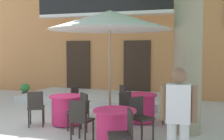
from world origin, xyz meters
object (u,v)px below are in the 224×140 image
at_px(cafe_table_middle, 141,108).
at_px(cafe_chair_middle_0, 122,107).
at_px(cafe_table_front, 66,110).
at_px(ground_planter_left, 25,90).
at_px(cafe_chair_front_0, 78,100).
at_px(pedestrian_near_entrance, 178,119).
at_px(cafe_chair_middle_2, 126,98).
at_px(cafe_table_near_tree, 115,128).
at_px(cafe_chair_front_2, 80,110).
at_px(cafe_chair_middle_1, 169,103).
at_px(cafe_chair_near_tree_1, 140,115).
at_px(cafe_umbrella, 110,21).
at_px(cafe_chair_front_1, 36,106).
at_px(cafe_chair_near_tree_2, 80,118).
at_px(cafe_chair_near_tree_0, 124,132).

relative_size(cafe_table_middle, cafe_chair_middle_0, 0.95).
distance_m(cafe_table_front, ground_planter_left, 4.83).
bearing_deg(cafe_chair_front_0, pedestrian_near_entrance, -45.44).
distance_m(cafe_table_middle, cafe_chair_middle_2, 0.77).
xyz_separation_m(cafe_table_near_tree, cafe_chair_front_2, (-1.12, 0.77, 0.14)).
bearing_deg(cafe_chair_middle_1, cafe_chair_middle_2, 167.34).
bearing_deg(cafe_chair_near_tree_1, ground_planter_left, 146.01).
bearing_deg(ground_planter_left, cafe_umbrella, -35.60).
height_order(cafe_chair_front_0, pedestrian_near_entrance, pedestrian_near_entrance).
bearing_deg(cafe_chair_middle_1, cafe_chair_front_2, -140.47).
height_order(cafe_table_front, cafe_chair_front_2, cafe_chair_front_2).
bearing_deg(cafe_chair_middle_1, cafe_table_near_tree, -108.19).
bearing_deg(cafe_chair_middle_1, cafe_chair_front_0, -172.08).
bearing_deg(cafe_table_near_tree, cafe_chair_front_1, 161.18).
distance_m(cafe_chair_front_0, pedestrian_near_entrance, 4.43).
height_order(cafe_chair_front_1, pedestrian_near_entrance, pedestrian_near_entrance).
bearing_deg(cafe_umbrella, cafe_table_near_tree, -65.82).
bearing_deg(cafe_chair_front_0, cafe_table_front, -88.50).
relative_size(cafe_chair_middle_1, cafe_chair_middle_2, 1.00).
xyz_separation_m(cafe_table_middle, cafe_chair_front_2, (-1.16, -1.33, 0.14)).
xyz_separation_m(cafe_table_near_tree, cafe_table_front, (-1.72, 1.22, 0.00)).
bearing_deg(cafe_chair_front_0, cafe_chair_near_tree_2, -63.33).
height_order(cafe_umbrella, pedestrian_near_entrance, cafe_umbrella).
bearing_deg(cafe_chair_near_tree_2, cafe_umbrella, 73.33).
distance_m(cafe_table_near_tree, cafe_umbrella, 2.48).
distance_m(cafe_umbrella, pedestrian_near_entrance, 3.28).
height_order(cafe_chair_middle_2, cafe_table_front, cafe_chair_middle_2).
xyz_separation_m(cafe_table_middle, cafe_chair_front_1, (-2.40, -1.29, 0.14)).
bearing_deg(ground_planter_left, cafe_table_middle, -24.02).
bearing_deg(cafe_chair_middle_2, cafe_chair_near_tree_1, -66.03).
bearing_deg(cafe_table_near_tree, cafe_table_front, 144.78).
height_order(cafe_chair_near_tree_0, cafe_chair_front_0, same).
xyz_separation_m(cafe_chair_near_tree_1, cafe_chair_middle_1, (0.41, 1.65, 0.00)).
bearing_deg(cafe_table_near_tree, cafe_chair_middle_1, 71.81).
relative_size(cafe_table_near_tree, cafe_chair_near_tree_2, 0.95).
bearing_deg(cafe_chair_middle_0, cafe_umbrella, -114.69).
relative_size(cafe_table_near_tree, cafe_chair_near_tree_0, 0.95).
bearing_deg(cafe_table_near_tree, cafe_chair_near_tree_2, -179.97).
bearing_deg(pedestrian_near_entrance, cafe_chair_front_0, 134.56).
relative_size(cafe_chair_middle_2, pedestrian_near_entrance, 0.54).
relative_size(cafe_chair_near_tree_0, cafe_umbrella, 0.31).
height_order(cafe_umbrella, ground_planter_left, cafe_umbrella).
xyz_separation_m(cafe_table_front, cafe_chair_front_2, (0.60, -0.45, 0.14)).
relative_size(cafe_chair_middle_1, ground_planter_left, 1.63).
bearing_deg(cafe_chair_middle_0, cafe_chair_front_1, -163.78).
distance_m(cafe_chair_middle_0, cafe_chair_front_2, 1.07).
distance_m(cafe_chair_front_1, ground_planter_left, 4.71).
height_order(cafe_chair_near_tree_0, cafe_table_middle, cafe_chair_near_tree_0).
distance_m(cafe_table_near_tree, cafe_chair_front_2, 1.36).
relative_size(cafe_chair_near_tree_0, cafe_table_front, 1.05).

